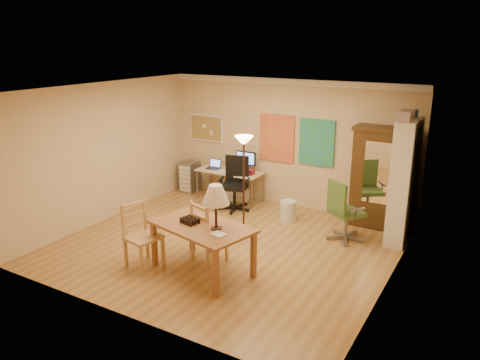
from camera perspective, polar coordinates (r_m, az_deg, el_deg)
The scene contains 16 objects.
floor at distance 8.28m, azimuth -1.69°, elevation -8.00°, with size 5.50×5.50×0.00m, color #9C6B37.
crown_molding at distance 9.72m, azimuth 5.99°, elevation 11.83°, with size 5.50×0.08×0.12m, color white.
corkboard at distance 10.88m, azimuth -4.11°, elevation 6.35°, with size 0.90×0.04×0.62m, color #9D7E49.
art_panel_left at distance 10.01m, azimuth 4.50°, elevation 5.12°, with size 0.80×0.04×1.00m, color gold.
art_panel_right at distance 9.66m, azimuth 9.32°, elevation 4.53°, with size 0.75×0.04×0.95m, color teal.
dining_table at distance 7.02m, azimuth -4.07°, elevation -4.56°, with size 1.72×1.26×1.45m.
ladder_chair_back at distance 7.58m, azimuth -3.97°, elevation -6.53°, with size 0.59×0.57×1.01m.
ladder_chair_left at distance 7.54m, azimuth -11.84°, elevation -6.85°, with size 0.55×0.57×1.06m.
torchiere_lamp at distance 8.35m, azimuth 0.46°, elevation 2.95°, with size 0.33×0.33×1.83m.
computer_desk at distance 10.42m, azimuth -1.00°, elevation -0.24°, with size 1.49×0.65×1.12m.
office_chair_black at distance 9.86m, azimuth -0.62°, elevation -1.92°, with size 0.69×0.69×1.13m.
office_chair_green at distance 8.59m, azimuth 12.58°, elevation -5.29°, with size 0.71×0.71×1.12m.
drawer_cart at distance 11.11m, azimuth -6.14°, elevation 0.43°, with size 0.35×0.42×0.71m.
armoire at distance 9.22m, azimuth 16.56°, elevation -0.48°, with size 1.05×0.50×1.93m.
bookshelf at distance 8.57m, azimuth 19.31°, elevation -0.28°, with size 0.33×0.88×2.19m.
wastebin at distance 9.33m, azimuth 5.89°, elevation -3.76°, with size 0.33×0.33×0.41m, color silver.
Camera 1 is at (3.97, -6.37, 3.48)m, focal length 35.00 mm.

